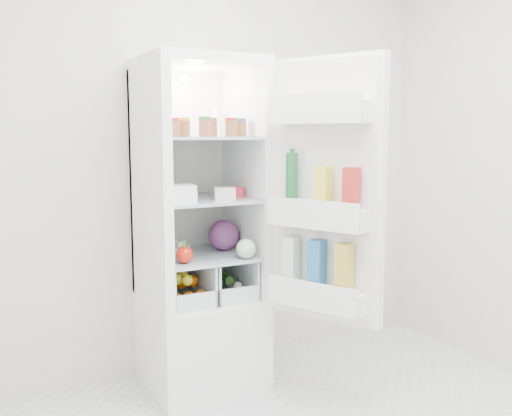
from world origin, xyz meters
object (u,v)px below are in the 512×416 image
red_cabbage (224,235)px  fridge_door (324,198)px  refrigerator (197,267)px  mushroom_bowl (176,253)px

red_cabbage → fridge_door: 0.70m
refrigerator → mushroom_bowl: bearing=-144.1°
red_cabbage → mushroom_bowl: size_ratio=1.18×
red_cabbage → mushroom_bowl: bearing=-162.3°
fridge_door → refrigerator: bearing=10.0°
red_cabbage → fridge_door: size_ratio=0.13×
mushroom_bowl → fridge_door: (0.59, -0.49, 0.31)m
fridge_door → mushroom_bowl: bearing=25.3°
red_cabbage → mushroom_bowl: 0.34m
red_cabbage → mushroom_bowl: (-0.32, -0.10, -0.05)m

